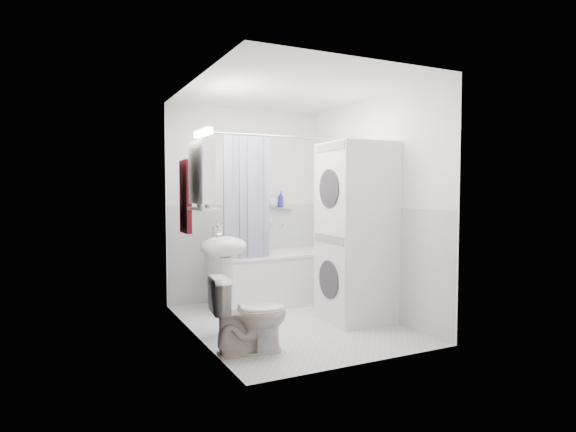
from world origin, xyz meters
name	(u,v)px	position (x,y,z in m)	size (l,w,h in m)	color
floor	(291,323)	(0.00, 0.00, 0.00)	(2.60, 2.60, 0.00)	silver
room_walls	(291,180)	(0.00, 0.00, 1.49)	(2.60, 2.60, 2.60)	white
wainscot	(279,262)	(0.00, 0.29, 0.60)	(1.98, 2.58, 2.58)	silver
door	(219,236)	(-0.95, -0.55, 1.00)	(0.05, 2.00, 2.00)	brown
bathtub	(278,275)	(0.27, 0.92, 0.34)	(1.62, 0.77, 0.62)	white
tub_spout	(281,224)	(0.47, 1.25, 0.94)	(0.04, 0.04, 0.12)	silver
curtain_rod	(289,137)	(0.27, 0.60, 2.00)	(0.02, 0.02, 1.80)	silver
shower_curtain	(247,202)	(-0.25, 0.60, 1.25)	(0.55, 0.02, 1.45)	#141E49
sink	(224,262)	(-0.75, -0.10, 0.70)	(0.44, 0.37, 1.04)	white
medicine_cabinet	(202,171)	(-0.90, 0.10, 1.57)	(0.13, 0.50, 0.71)	white
shelf	(204,209)	(-0.89, 0.10, 1.20)	(0.18, 0.54, 0.03)	silver
shower_caddy	(284,208)	(0.52, 1.24, 1.15)	(0.22, 0.06, 0.02)	silver
towel	(186,195)	(-0.94, 0.60, 1.33)	(0.07, 0.33, 0.79)	#511318
washer_dryer	(356,232)	(0.68, -0.19, 0.94)	(0.70, 0.69, 1.88)	white
toilet	(249,315)	(-0.72, -0.65, 0.32)	(0.37, 0.66, 0.65)	white
soap_pump	(217,233)	(-0.71, 0.25, 0.95)	(0.08, 0.17, 0.08)	gray
shelf_bottle	(208,204)	(-0.89, -0.05, 1.25)	(0.07, 0.18, 0.07)	gray
shelf_cup	(200,202)	(-0.89, 0.22, 1.26)	(0.10, 0.09, 0.10)	gray
shampoo_a	(272,202)	(0.35, 1.24, 1.23)	(0.13, 0.17, 0.13)	gray
shampoo_b	(281,204)	(0.47, 1.24, 1.20)	(0.08, 0.21, 0.08)	#27269A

